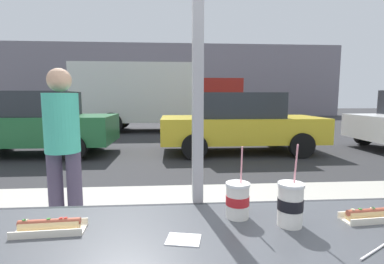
{
  "coord_description": "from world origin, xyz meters",
  "views": [
    {
      "loc": [
        -0.12,
        -1.27,
        1.51
      ],
      "look_at": [
        0.18,
        2.99,
        0.99
      ],
      "focal_mm": 26.39,
      "sensor_mm": 36.0,
      "label": 1
    }
  ],
  "objects_px": {
    "soda_cup_right": "(290,204)",
    "pedestrian": "(63,142)",
    "soda_cup_left": "(238,199)",
    "parked_car_green": "(33,123)",
    "box_truck": "(155,95)",
    "parked_car_yellow": "(239,122)",
    "hotdog_tray_far": "(370,215)",
    "hotdog_tray_near": "(50,226)"
  },
  "relations": [
    {
      "from": "soda_cup_left",
      "to": "soda_cup_right",
      "type": "xyz_separation_m",
      "value": [
        0.19,
        -0.09,
        0.01
      ]
    },
    {
      "from": "pedestrian",
      "to": "hotdog_tray_far",
      "type": "bearing_deg",
      "value": -41.84
    },
    {
      "from": "soda_cup_left",
      "to": "hotdog_tray_far",
      "type": "bearing_deg",
      "value": -7.29
    },
    {
      "from": "parked_car_green",
      "to": "pedestrian",
      "type": "relative_size",
      "value": 2.55
    },
    {
      "from": "soda_cup_right",
      "to": "hotdog_tray_far",
      "type": "distance_m",
      "value": 0.36
    },
    {
      "from": "parked_car_green",
      "to": "box_truck",
      "type": "distance_m",
      "value": 6.13
    },
    {
      "from": "hotdog_tray_far",
      "to": "parked_car_green",
      "type": "xyz_separation_m",
      "value": [
        -4.5,
        6.62,
        -0.17
      ]
    },
    {
      "from": "parked_car_yellow",
      "to": "hotdog_tray_far",
      "type": "bearing_deg",
      "value": -98.84
    },
    {
      "from": "hotdog_tray_near",
      "to": "pedestrian",
      "type": "relative_size",
      "value": 0.16
    },
    {
      "from": "parked_car_green",
      "to": "hotdog_tray_far",
      "type": "bearing_deg",
      "value": -55.79
    },
    {
      "from": "soda_cup_left",
      "to": "soda_cup_right",
      "type": "relative_size",
      "value": 0.93
    },
    {
      "from": "soda_cup_right",
      "to": "hotdog_tray_far",
      "type": "xyz_separation_m",
      "value": [
        0.35,
        0.02,
        -0.07
      ]
    },
    {
      "from": "hotdog_tray_near",
      "to": "hotdog_tray_far",
      "type": "height_order",
      "value": "same"
    },
    {
      "from": "soda_cup_right",
      "to": "box_truck",
      "type": "relative_size",
      "value": 0.05
    },
    {
      "from": "soda_cup_right",
      "to": "parked_car_green",
      "type": "bearing_deg",
      "value": 122.0
    },
    {
      "from": "hotdog_tray_near",
      "to": "box_truck",
      "type": "height_order",
      "value": "box_truck"
    },
    {
      "from": "soda_cup_left",
      "to": "pedestrian",
      "type": "relative_size",
      "value": 0.19
    },
    {
      "from": "hotdog_tray_far",
      "to": "parked_car_yellow",
      "type": "distance_m",
      "value": 6.7
    },
    {
      "from": "parked_car_green",
      "to": "pedestrian",
      "type": "xyz_separation_m",
      "value": [
        2.64,
        -4.96,
        0.23
      ]
    },
    {
      "from": "parked_car_yellow",
      "to": "box_truck",
      "type": "bearing_deg",
      "value": 116.1
    },
    {
      "from": "soda_cup_right",
      "to": "parked_car_green",
      "type": "height_order",
      "value": "parked_car_green"
    },
    {
      "from": "parked_car_green",
      "to": "soda_cup_left",
      "type": "bearing_deg",
      "value": -58.85
    },
    {
      "from": "parked_car_green",
      "to": "parked_car_yellow",
      "type": "distance_m",
      "value": 5.53
    },
    {
      "from": "soda_cup_left",
      "to": "hotdog_tray_near",
      "type": "bearing_deg",
      "value": -173.71
    },
    {
      "from": "box_truck",
      "to": "pedestrian",
      "type": "height_order",
      "value": "box_truck"
    },
    {
      "from": "parked_car_green",
      "to": "pedestrian",
      "type": "distance_m",
      "value": 5.62
    },
    {
      "from": "box_truck",
      "to": "soda_cup_right",
      "type": "bearing_deg",
      "value": -84.13
    },
    {
      "from": "hotdog_tray_far",
      "to": "box_truck",
      "type": "relative_size",
      "value": 0.03
    },
    {
      "from": "box_truck",
      "to": "hotdog_tray_far",
      "type": "bearing_deg",
      "value": -82.46
    },
    {
      "from": "soda_cup_left",
      "to": "pedestrian",
      "type": "xyz_separation_m",
      "value": [
        -1.32,
        1.6,
        0.01
      ]
    },
    {
      "from": "hotdog_tray_far",
      "to": "pedestrian",
      "type": "height_order",
      "value": "pedestrian"
    },
    {
      "from": "box_truck",
      "to": "parked_car_yellow",
      "type": "bearing_deg",
      "value": -63.9
    },
    {
      "from": "soda_cup_right",
      "to": "pedestrian",
      "type": "xyz_separation_m",
      "value": [
        -1.51,
        1.69,
        -0.01
      ]
    },
    {
      "from": "soda_cup_right",
      "to": "hotdog_tray_near",
      "type": "xyz_separation_m",
      "value": [
        -0.93,
        0.01,
        -0.07
      ]
    },
    {
      "from": "parked_car_green",
      "to": "parked_car_yellow",
      "type": "xyz_separation_m",
      "value": [
        5.53,
        -0.0,
        -0.01
      ]
    },
    {
      "from": "soda_cup_left",
      "to": "hotdog_tray_far",
      "type": "height_order",
      "value": "soda_cup_left"
    },
    {
      "from": "hotdog_tray_near",
      "to": "parked_car_green",
      "type": "height_order",
      "value": "parked_car_green"
    },
    {
      "from": "hotdog_tray_near",
      "to": "hotdog_tray_far",
      "type": "relative_size",
      "value": 1.08
    },
    {
      "from": "hotdog_tray_far",
      "to": "parked_car_yellow",
      "type": "relative_size",
      "value": 0.06
    },
    {
      "from": "soda_cup_left",
      "to": "hotdog_tray_far",
      "type": "xyz_separation_m",
      "value": [
        0.54,
        -0.07,
        -0.05
      ]
    },
    {
      "from": "pedestrian",
      "to": "parked_car_green",
      "type": "bearing_deg",
      "value": 118.05
    },
    {
      "from": "parked_car_green",
      "to": "parked_car_yellow",
      "type": "relative_size",
      "value": 0.95
    }
  ]
}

